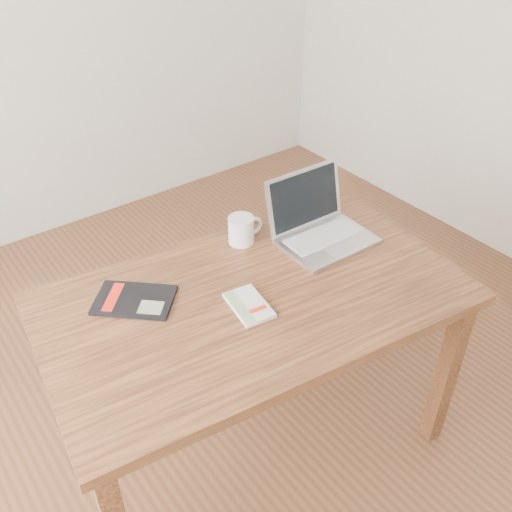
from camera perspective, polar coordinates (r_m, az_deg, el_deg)
room at (r=1.44m, az=-4.62°, el=11.91°), size 4.04×4.04×2.70m
desk at (r=1.92m, az=-0.12°, el=-5.97°), size 1.45×0.95×0.75m
white_guidebook at (r=1.81m, az=-0.72°, el=-4.95°), size 0.13×0.19×0.02m
black_guidebook at (r=1.87m, az=-12.07°, el=-4.33°), size 0.29×0.29×0.01m
laptop at (r=2.11m, az=6.32°, el=3.05°), size 0.34×0.30×0.23m
coffee_mug at (r=2.07m, az=-1.41°, el=2.69°), size 0.14×0.10×0.10m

